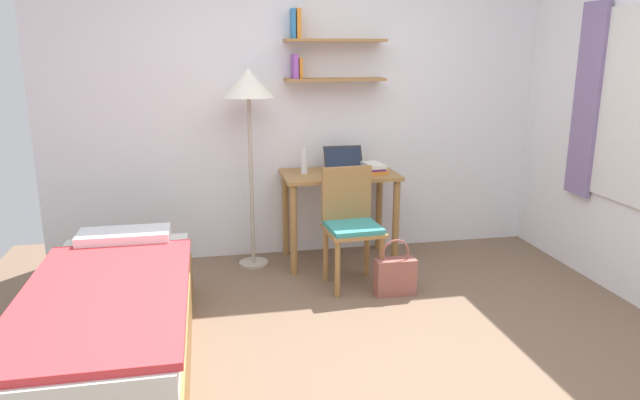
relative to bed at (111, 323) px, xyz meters
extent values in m
plane|color=brown|center=(1.45, -0.35, -0.24)|extent=(5.28, 5.28, 0.00)
cube|color=white|center=(1.45, 1.67, 1.06)|extent=(4.40, 0.05, 2.60)
cube|color=#9E703D|center=(1.63, 1.54, 1.25)|extent=(0.82, 0.22, 0.02)
cube|color=purple|center=(1.30, 1.55, 1.36)|extent=(0.04, 0.18, 0.19)
cube|color=orange|center=(1.35, 1.56, 1.34)|extent=(0.03, 0.15, 0.16)
cube|color=#9E703D|center=(1.63, 1.54, 1.56)|extent=(0.82, 0.22, 0.02)
cube|color=#3384C6|center=(1.30, 1.57, 1.69)|extent=(0.03, 0.13, 0.23)
cube|color=orange|center=(1.33, 1.56, 1.68)|extent=(0.03, 0.15, 0.23)
cube|color=gray|center=(3.41, 0.79, 1.11)|extent=(0.03, 0.28, 1.44)
cube|color=#9E703D|center=(0.00, -0.01, -0.10)|extent=(0.86, 2.00, 0.28)
cube|color=silver|center=(0.00, -0.01, 0.12)|extent=(0.82, 1.94, 0.16)
cube|color=#DB383D|center=(0.00, -0.13, 0.22)|extent=(0.88, 1.64, 0.04)
cube|color=white|center=(0.00, 0.77, 0.25)|extent=(0.60, 0.28, 0.10)
cube|color=#9E703D|center=(1.63, 1.35, 0.50)|extent=(0.93, 0.56, 0.03)
cylinder|color=#9E703D|center=(1.21, 1.12, 0.12)|extent=(0.06, 0.06, 0.72)
cylinder|color=#9E703D|center=(2.05, 1.12, 0.12)|extent=(0.06, 0.06, 0.72)
cylinder|color=#9E703D|center=(1.21, 1.58, 0.12)|extent=(0.06, 0.06, 0.72)
cylinder|color=#9E703D|center=(2.05, 1.58, 0.12)|extent=(0.06, 0.06, 0.72)
cube|color=#9E703D|center=(1.61, 0.79, 0.19)|extent=(0.43, 0.42, 0.03)
cube|color=teal|center=(1.61, 0.79, 0.22)|extent=(0.39, 0.38, 0.04)
cube|color=#9E703D|center=(1.60, 0.96, 0.44)|extent=(0.38, 0.06, 0.40)
cylinder|color=#9E703D|center=(1.45, 0.62, -0.03)|extent=(0.04, 0.04, 0.42)
cylinder|color=#9E703D|center=(1.79, 0.64, -0.03)|extent=(0.04, 0.04, 0.42)
cylinder|color=#9E703D|center=(1.43, 0.94, -0.03)|extent=(0.04, 0.04, 0.42)
cylinder|color=#9E703D|center=(1.76, 0.96, -0.03)|extent=(0.04, 0.04, 0.42)
cylinder|color=#B2A893|center=(0.92, 1.39, -0.23)|extent=(0.24, 0.24, 0.02)
cylinder|color=#B2A893|center=(0.92, 1.39, 0.46)|extent=(0.03, 0.03, 1.35)
cone|color=silver|center=(0.92, 1.39, 1.24)|extent=(0.40, 0.40, 0.22)
cube|color=black|center=(1.68, 1.37, 0.52)|extent=(0.33, 0.22, 0.01)
cube|color=black|center=(1.68, 1.43, 0.62)|extent=(0.32, 0.09, 0.19)
cube|color=black|center=(1.68, 1.43, 0.62)|extent=(0.29, 0.07, 0.16)
cylinder|color=silver|center=(1.34, 1.37, 0.62)|extent=(0.05, 0.05, 0.21)
cube|color=orange|center=(1.91, 1.30, 0.53)|extent=(0.19, 0.23, 0.03)
cube|color=purple|center=(1.91, 1.31, 0.55)|extent=(0.15, 0.22, 0.02)
cube|color=silver|center=(1.90, 1.30, 0.58)|extent=(0.17, 0.25, 0.03)
cube|color=#99564C|center=(1.87, 0.59, -0.11)|extent=(0.29, 0.13, 0.27)
torus|color=#99564C|center=(1.87, 0.59, 0.08)|extent=(0.20, 0.02, 0.20)
camera|label=1|loc=(0.58, -3.15, 1.49)|focal=32.53mm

